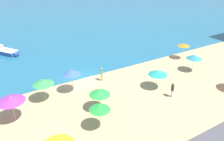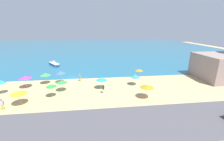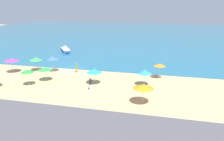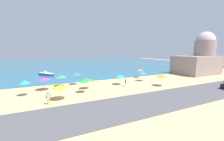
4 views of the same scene
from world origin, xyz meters
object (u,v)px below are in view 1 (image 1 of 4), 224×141
(beach_umbrella_2, at_px, (100,93))
(bather_0, at_px, (172,89))
(beach_umbrella_1, at_px, (71,72))
(beach_umbrella_3, at_px, (184,45))
(skiff_nearshore, at_px, (3,51))
(beach_umbrella_5, at_px, (11,99))
(beach_umbrella_13, at_px, (158,73))
(beach_umbrella_4, at_px, (43,82))
(bather_2, at_px, (102,73))
(beach_umbrella_6, at_px, (100,108))
(beach_umbrella_12, at_px, (194,57))

(beach_umbrella_2, distance_m, bather_0, 7.90)
(beach_umbrella_2, bearing_deg, beach_umbrella_1, 103.70)
(beach_umbrella_3, height_order, skiff_nearshore, beach_umbrella_3)
(beach_umbrella_5, height_order, beach_umbrella_13, beach_umbrella_5)
(beach_umbrella_4, bearing_deg, bather_2, 5.58)
(beach_umbrella_3, bearing_deg, beach_umbrella_2, -163.30)
(bather_2, bearing_deg, beach_umbrella_5, -166.16)
(beach_umbrella_2, bearing_deg, beach_umbrella_6, -117.24)
(beach_umbrella_3, height_order, bather_0, beach_umbrella_3)
(beach_umbrella_12, bearing_deg, beach_umbrella_2, -174.90)
(skiff_nearshore, bearing_deg, beach_umbrella_2, -72.67)
(beach_umbrella_2, bearing_deg, beach_umbrella_4, 134.00)
(beach_umbrella_4, bearing_deg, beach_umbrella_5, -150.48)
(bather_0, relative_size, bather_2, 0.97)
(beach_umbrella_4, height_order, beach_umbrella_12, beach_umbrella_4)
(beach_umbrella_1, bearing_deg, beach_umbrella_2, -76.30)
(beach_umbrella_6, xyz_separation_m, bather_0, (8.84, 0.48, -1.19))
(beach_umbrella_13, bearing_deg, beach_umbrella_12, 7.90)
(beach_umbrella_1, xyz_separation_m, beach_umbrella_6, (-0.16, -6.84, -0.26))
(beach_umbrella_13, bearing_deg, bather_0, -85.84)
(beach_umbrella_3, distance_m, bather_0, 11.09)
(beach_umbrella_4, distance_m, skiff_nearshore, 16.41)
(beach_umbrella_2, relative_size, beach_umbrella_6, 0.89)
(beach_umbrella_12, relative_size, bather_2, 1.39)
(beach_umbrella_2, height_order, beach_umbrella_13, beach_umbrella_13)
(beach_umbrella_3, distance_m, bather_2, 13.49)
(beach_umbrella_5, distance_m, beach_umbrella_13, 15.02)
(beach_umbrella_4, bearing_deg, beach_umbrella_2, -46.00)
(bather_2, bearing_deg, skiff_nearshore, 120.81)
(beach_umbrella_2, distance_m, beach_umbrella_5, 7.83)
(beach_umbrella_4, bearing_deg, beach_umbrella_6, -66.47)
(beach_umbrella_1, height_order, bather_2, beach_umbrella_1)
(bather_2, bearing_deg, beach_umbrella_1, -171.83)
(beach_umbrella_6, bearing_deg, beach_umbrella_12, 13.30)
(beach_umbrella_2, xyz_separation_m, beach_umbrella_5, (-7.42, 2.47, 0.35))
(beach_umbrella_12, relative_size, bather_0, 1.43)
(beach_umbrella_1, xyz_separation_m, beach_umbrella_4, (-3.08, -0.12, -0.28))
(beach_umbrella_1, relative_size, beach_umbrella_5, 1.09)
(beach_umbrella_1, xyz_separation_m, skiff_nearshore, (-5.31, 16.05, -1.95))
(beach_umbrella_13, relative_size, bather_0, 1.37)
(beach_umbrella_2, xyz_separation_m, skiff_nearshore, (-6.39, 20.48, -1.43))
(beach_umbrella_3, height_order, beach_umbrella_4, beach_umbrella_4)
(beach_umbrella_2, distance_m, beach_umbrella_12, 14.42)
(beach_umbrella_2, distance_m, skiff_nearshore, 21.50)
(beach_umbrella_1, bearing_deg, bather_2, 8.17)
(beach_umbrella_3, height_order, beach_umbrella_12, beach_umbrella_3)
(beach_umbrella_2, distance_m, beach_umbrella_6, 2.72)
(beach_umbrella_4, relative_size, beach_umbrella_13, 1.06)
(beach_umbrella_5, bearing_deg, beach_umbrella_1, 17.21)
(beach_umbrella_2, xyz_separation_m, bather_0, (7.60, -1.92, -0.93))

